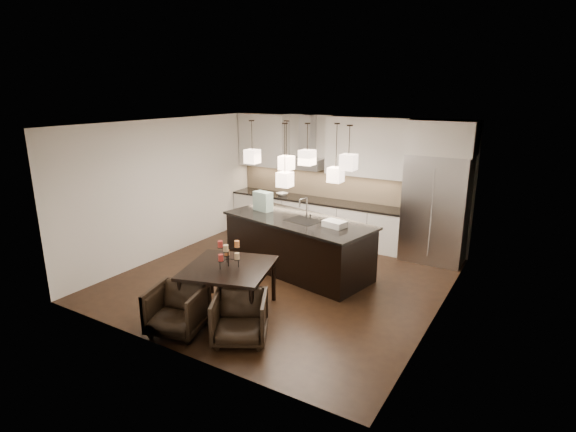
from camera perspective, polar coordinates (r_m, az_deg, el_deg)
The scene contains 37 objects.
floor at distance 8.32m, azimuth -0.72°, elevation -8.03°, with size 5.50×5.50×0.02m, color black.
ceiling at distance 7.64m, azimuth -0.79°, elevation 11.72°, with size 5.50×5.50×0.02m, color white.
wall_back at distance 10.26m, azimuth 7.41°, elevation 4.68°, with size 5.50×0.02×2.80m, color silver.
wall_front at distance 5.80m, azimuth -15.27°, elevation -4.43°, with size 5.50×0.02×2.80m, color silver.
wall_left at distance 9.57m, azimuth -14.98°, elevation 3.47°, with size 0.02×5.50×2.80m, color silver.
wall_right at distance 6.88m, azimuth 19.22°, elevation -1.60°, with size 0.02×5.50×2.80m, color silver.
refrigerator at distance 9.34m, azimuth 18.24°, elevation 0.87°, with size 1.20×0.72×2.15m, color #B7B7BA.
fridge_panel at distance 9.10m, azimuth 19.00°, elevation 9.41°, with size 1.26×0.72×0.65m, color silver.
lower_cabinets at distance 10.45m, azimuth 3.36°, elevation -0.42°, with size 4.21×0.62×0.88m, color silver.
countertop at distance 10.33m, azimuth 3.40°, elevation 2.03°, with size 4.21×0.66×0.04m, color black.
backsplash at distance 10.52m, azimuth 4.19°, elevation 4.13°, with size 4.21×0.02×0.63m, color tan.
upper_cab_left at distance 10.98m, azimuth -3.08°, elevation 9.60°, with size 1.25×0.35×1.25m, color silver.
upper_cab_right at distance 9.76m, azimuth 10.12°, elevation 8.61°, with size 1.86×0.35×1.25m, color silver.
hood_canopy at distance 10.35m, azimuth 2.13°, elevation 6.70°, with size 0.90×0.52×0.24m, color #B7B7BA.
hood_chimney at distance 10.37m, azimuth 2.46°, elevation 10.06°, with size 0.30×0.28×0.96m, color #B7B7BA.
fruit_bowl at distance 10.69m, azimuth -0.75°, elevation 2.80°, with size 0.26×0.26×0.06m, color silver.
island_body at distance 8.51m, azimuth 1.27°, elevation -3.86°, with size 2.80×1.12×0.98m, color black.
island_top at distance 8.35m, azimuth 1.30°, elevation -0.53°, with size 2.88×1.21×0.04m, color black.
faucet at distance 8.30m, azimuth 2.40°, elevation 1.04°, with size 0.11×0.27×0.42m, color silver, non-canonical shape.
tote_bag at distance 8.90m, azimuth -3.20°, elevation 1.89°, with size 0.38×0.20×0.38m, color #28674F.
food_container at distance 7.89m, azimuth 5.96°, elevation -1.00°, with size 0.38×0.27×0.11m, color silver.
dining_table at distance 7.08m, azimuth -7.44°, elevation -9.18°, with size 1.26×1.26×0.75m, color black, non-canonical shape.
candelabra at distance 6.85m, azimuth -7.61°, elevation -4.64°, with size 0.36×0.36×0.44m, color black, non-canonical shape.
candle_a at distance 6.82m, azimuth -6.50°, elevation -5.08°, with size 0.08×0.08×0.10m, color #D2B082.
candle_b at distance 7.00m, azimuth -7.77°, elevation -4.58°, with size 0.08×0.08×0.10m, color #D27B3F.
candle_c at distance 6.79m, azimuth -8.53°, elevation -5.26°, with size 0.08×0.08×0.10m, color #B0312B.
candle_d at distance 6.85m, azimuth -6.51°, elevation -3.54°, with size 0.08×0.08×0.10m, color #D27B3F.
candle_e at distance 6.88m, azimuth -8.60°, elevation -3.55°, with size 0.08×0.08×0.10m, color #B0312B.
candle_f at distance 6.69m, azimuth -7.90°, elevation -4.08°, with size 0.08×0.08×0.10m, color #D2B082.
armchair_left at distance 6.68m, azimuth -13.90°, elevation -11.47°, with size 0.73×0.75×0.68m, color black.
armchair_right at distance 6.32m, azimuth -6.12°, elevation -12.77°, with size 0.72×0.74×0.67m, color black.
pendant_a at distance 8.65m, azimuth -4.56°, elevation 7.55°, with size 0.24×0.24×0.26m, color beige.
pendant_b at distance 8.55m, azimuth -0.20°, elevation 6.76°, with size 0.24×0.24×0.26m, color beige.
pendant_c at distance 7.92m, azimuth 2.44°, elevation 7.44°, with size 0.24×0.24×0.26m, color beige.
pendant_d at distance 7.96m, azimuth 6.07°, elevation 5.22°, with size 0.24×0.24×0.26m, color beige.
pendant_e at distance 7.52m, azimuth 7.70°, elevation 6.79°, with size 0.24×0.24×0.26m, color beige.
pendant_f at distance 7.98m, azimuth -0.40°, elevation 4.66°, with size 0.24×0.24×0.26m, color beige.
Camera 1 is at (4.01, -6.48, 3.35)m, focal length 28.00 mm.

